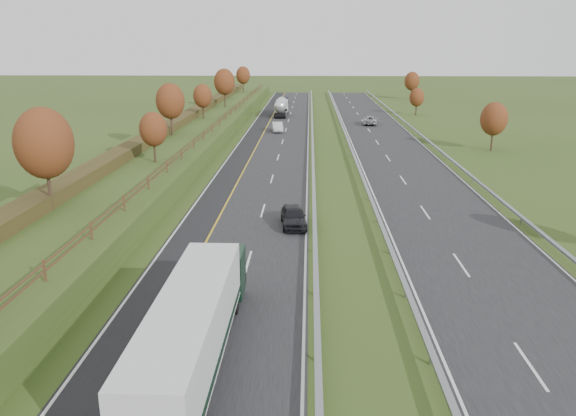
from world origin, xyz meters
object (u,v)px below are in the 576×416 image
at_px(car_small_far, 283,101).
at_px(car_oncoming, 370,120).
at_px(car_silver_mid, 277,127).
at_px(car_dark_near, 293,216).
at_px(road_tanker, 281,106).
at_px(box_lorry, 195,324).

relative_size(car_small_far, car_oncoming, 0.95).
bearing_deg(car_silver_mid, car_oncoming, 22.76).
xyz_separation_m(car_silver_mid, car_oncoming, (16.22, 9.33, -0.02)).
xyz_separation_m(car_dark_near, car_small_far, (-5.21, 94.92, -0.05)).
bearing_deg(road_tanker, car_silver_mid, -88.74).
distance_m(car_small_far, car_oncoming, 39.40).
distance_m(car_silver_mid, car_small_far, 44.73).
bearing_deg(car_small_far, box_lorry, -81.52).
height_order(box_lorry, car_oncoming, box_lorry).
relative_size(box_lorry, car_oncoming, 2.96).
xyz_separation_m(car_silver_mid, car_small_far, (-1.12, 44.72, -0.02)).
distance_m(box_lorry, car_silver_mid, 71.01).
height_order(box_lorry, car_silver_mid, box_lorry).
bearing_deg(car_silver_mid, road_tanker, 84.09).
height_order(car_dark_near, car_oncoming, car_dark_near).
relative_size(road_tanker, car_silver_mid, 2.37).
distance_m(car_dark_near, car_silver_mid, 50.37).
height_order(box_lorry, road_tanker, box_lorry).
bearing_deg(box_lorry, car_dark_near, 80.07).
relative_size(box_lorry, car_silver_mid, 3.44).
height_order(box_lorry, car_dark_near, box_lorry).
bearing_deg(road_tanker, box_lorry, -89.42).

